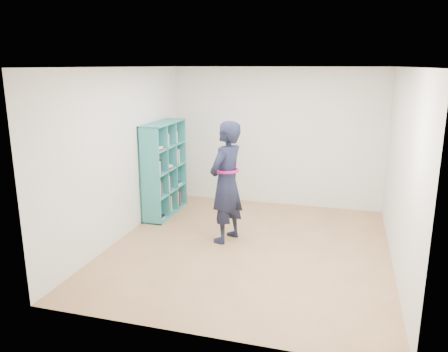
# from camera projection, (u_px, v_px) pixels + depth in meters

# --- Properties ---
(floor) EXTENTS (4.50, 4.50, 0.00)m
(floor) POSITION_uv_depth(u_px,v_px,m) (249.00, 248.00, 6.46)
(floor) COLOR #9A6E46
(floor) RESTS_ON ground
(ceiling) EXTENTS (4.50, 4.50, 0.00)m
(ceiling) POSITION_uv_depth(u_px,v_px,m) (252.00, 67.00, 5.82)
(ceiling) COLOR white
(ceiling) RESTS_ON wall_back
(wall_left) EXTENTS (0.02, 4.50, 2.60)m
(wall_left) POSITION_uv_depth(u_px,v_px,m) (123.00, 154.00, 6.68)
(wall_left) COLOR silver
(wall_left) RESTS_ON floor
(wall_right) EXTENTS (0.02, 4.50, 2.60)m
(wall_right) POSITION_uv_depth(u_px,v_px,m) (402.00, 171.00, 5.61)
(wall_right) COLOR silver
(wall_right) RESTS_ON floor
(wall_back) EXTENTS (4.00, 0.02, 2.60)m
(wall_back) POSITION_uv_depth(u_px,v_px,m) (276.00, 137.00, 8.24)
(wall_back) COLOR silver
(wall_back) RESTS_ON floor
(wall_front) EXTENTS (4.00, 0.02, 2.60)m
(wall_front) POSITION_uv_depth(u_px,v_px,m) (197.00, 212.00, 4.05)
(wall_front) COLOR silver
(wall_front) RESTS_ON floor
(bookshelf) EXTENTS (0.36, 1.25, 1.66)m
(bookshelf) POSITION_uv_depth(u_px,v_px,m) (163.00, 170.00, 7.78)
(bookshelf) COLOR teal
(bookshelf) RESTS_ON floor
(person) EXTENTS (0.63, 0.78, 1.85)m
(person) POSITION_uv_depth(u_px,v_px,m) (226.00, 182.00, 6.53)
(person) COLOR black
(person) RESTS_ON floor
(smartphone) EXTENTS (0.04, 0.09, 0.13)m
(smartphone) POSITION_uv_depth(u_px,v_px,m) (222.00, 172.00, 6.65)
(smartphone) COLOR silver
(smartphone) RESTS_ON person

